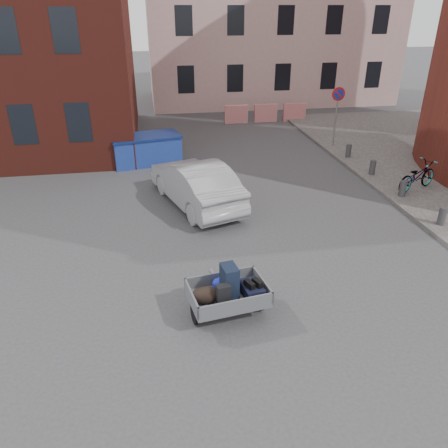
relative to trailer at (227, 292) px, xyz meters
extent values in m
plane|color=#38383A|center=(1.01, 1.80, -0.61)|extent=(120.00, 120.00, 0.00)
cylinder|color=gray|center=(7.01, 11.30, 0.81)|extent=(0.07, 0.07, 2.60)
cylinder|color=red|center=(7.01, 11.28, 1.86)|extent=(0.60, 0.03, 0.60)
cylinder|color=navy|center=(7.01, 11.26, 1.86)|extent=(0.44, 0.03, 0.44)
cylinder|color=#3A3A3D|center=(7.01, 3.00, -0.21)|extent=(0.22, 0.22, 0.55)
cylinder|color=#3A3A3D|center=(7.01, 5.20, -0.21)|extent=(0.22, 0.22, 0.55)
cylinder|color=#3A3A3D|center=(7.01, 7.40, -0.21)|extent=(0.22, 0.22, 0.55)
cylinder|color=#3A3A3D|center=(7.01, 9.60, -0.21)|extent=(0.22, 0.22, 0.55)
cube|color=red|center=(3.51, 16.80, -0.11)|extent=(1.30, 0.18, 1.00)
cube|color=red|center=(5.21, 16.80, -0.11)|extent=(1.30, 0.18, 1.00)
cube|color=red|center=(6.91, 16.80, -0.11)|extent=(1.30, 0.18, 1.00)
cylinder|color=black|center=(-0.70, -0.11, -0.39)|extent=(0.17, 0.45, 0.44)
cylinder|color=black|center=(0.72, 0.11, -0.39)|extent=(0.17, 0.45, 0.44)
cube|color=slate|center=(0.01, 0.00, -0.15)|extent=(1.75, 1.33, 0.08)
cube|color=slate|center=(-0.76, -0.12, 0.03)|extent=(0.21, 1.09, 0.28)
cube|color=slate|center=(0.78, 0.12, 0.03)|extent=(0.21, 1.09, 0.28)
cube|color=slate|center=(-0.07, 0.53, 0.03)|extent=(1.59, 0.28, 0.28)
cube|color=slate|center=(0.09, -0.52, 0.03)|extent=(1.59, 0.28, 0.28)
cube|color=slate|center=(-0.13, 0.89, -0.21)|extent=(0.19, 0.70, 0.06)
cube|color=#141E31|center=(0.05, 0.06, 0.24)|extent=(0.36, 0.49, 0.70)
cube|color=black|center=(0.52, -0.02, 0.02)|extent=(0.49, 0.65, 0.25)
ellipsoid|color=black|center=(-0.48, -0.12, 0.07)|extent=(0.65, 0.45, 0.36)
cube|color=black|center=(-0.13, -0.27, 0.13)|extent=(0.30, 0.22, 0.48)
ellipsoid|color=#1929C0|center=(-0.09, 0.34, 0.01)|extent=(0.40, 0.35, 0.24)
cube|color=black|center=(0.45, -0.08, 0.21)|extent=(0.21, 0.29, 0.13)
cube|color=black|center=(0.63, -0.05, 0.21)|extent=(0.21, 0.29, 0.13)
cube|color=navy|center=(-1.58, 10.60, -0.06)|extent=(2.97, 1.92, 1.10)
cube|color=navy|center=(-1.58, 10.60, 0.54)|extent=(3.08, 2.03, 0.09)
imported|color=#989A9F|center=(0.00, 5.98, 0.14)|extent=(2.90, 4.82, 1.50)
imported|color=black|center=(7.78, 5.68, 0.02)|extent=(2.04, 1.41, 1.02)
camera|label=1|loc=(-1.34, -7.40, 5.38)|focal=35.00mm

